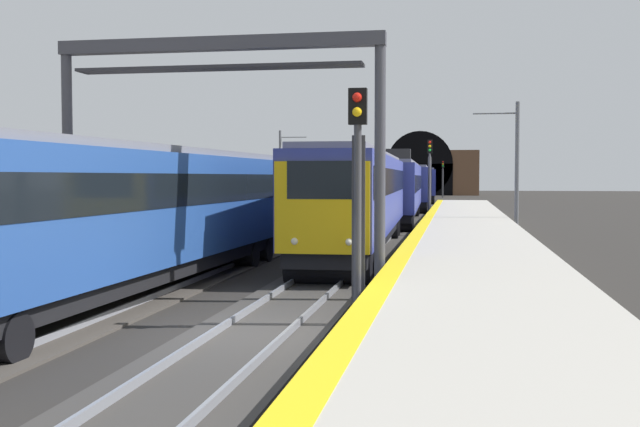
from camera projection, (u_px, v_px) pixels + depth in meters
name	position (u px, v px, depth m)	size (l,w,h in m)	color
ground_plane	(255.00, 336.00, 15.24)	(320.00, 320.00, 0.00)	#282623
platform_right	(483.00, 318.00, 14.43)	(112.00, 4.42, 1.04)	#ADA89E
platform_right_edge_strip	(379.00, 288.00, 14.75)	(112.00, 0.50, 0.01)	yellow
track_main_line	(255.00, 334.00, 15.24)	(160.00, 2.84, 0.21)	#383533
track_adjacent_line	(52.00, 326.00, 16.01)	(160.00, 2.87, 0.21)	#423D38
train_main_approaching	(408.00, 186.00, 62.80)	(85.54, 3.37, 5.07)	navy
train_adjacent_platform	(241.00, 200.00, 29.92)	(40.28, 3.28, 4.00)	#264C99
railway_signal_near	(358.00, 188.00, 15.92)	(0.39, 0.38, 5.02)	#38383D
railway_signal_mid	(430.00, 171.00, 58.21)	(0.39, 0.38, 5.99)	#4C4C54
railway_signal_far	(443.00, 175.00, 113.79)	(0.39, 0.38, 5.53)	#38383D
overhead_signal_gantry	(218.00, 100.00, 19.85)	(0.70, 8.76, 6.81)	#3F3F47
tunnel_portal	(420.00, 173.00, 129.94)	(2.83, 19.73, 11.05)	brown
catenary_mast_near	(516.00, 167.00, 40.10)	(0.22, 2.41, 7.11)	#595B60
catenary_mast_far	(281.00, 170.00, 67.59)	(0.22, 2.48, 7.25)	#595B60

